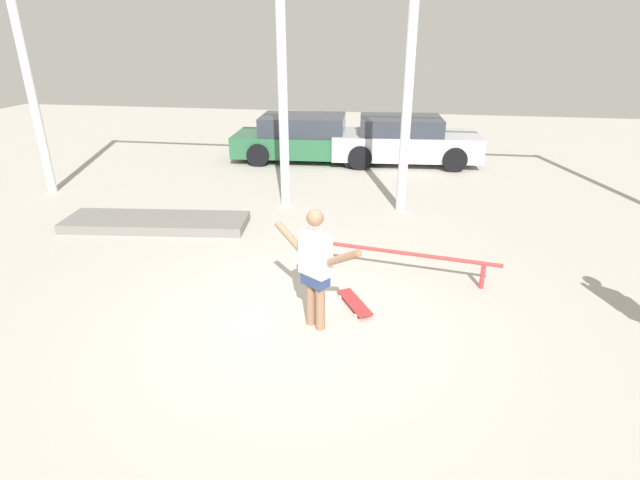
% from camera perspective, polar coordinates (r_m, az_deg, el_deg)
% --- Properties ---
extents(ground_plane, '(36.00, 36.00, 0.00)m').
position_cam_1_polar(ground_plane, '(6.80, -2.15, -9.20)').
color(ground_plane, '#B2ADA3').
extents(skateboarder, '(1.23, 0.88, 1.63)m').
position_cam_1_polar(skateboarder, '(6.25, -0.55, -2.80)').
color(skateboarder, '#8C664C').
rests_on(skateboarder, ground_plane).
extents(skateboard, '(0.57, 0.79, 0.08)m').
position_cam_1_polar(skateboard, '(7.10, 3.98, -7.14)').
color(skateboard, red).
rests_on(skateboard, ground_plane).
extents(manual_pad, '(3.64, 1.39, 0.18)m').
position_cam_1_polar(manual_pad, '(10.36, -18.18, 1.94)').
color(manual_pad, slate).
rests_on(manual_pad, ground_plane).
extents(grind_rail, '(2.93, 0.54, 0.44)m').
position_cam_1_polar(grind_rail, '(7.87, 9.43, -1.83)').
color(grind_rail, red).
rests_on(grind_rail, ground_plane).
extents(canopy_support_left, '(5.92, 0.20, 5.01)m').
position_cam_1_polar(canopy_support_left, '(11.59, -19.19, 19.58)').
color(canopy_support_left, silver).
rests_on(canopy_support_left, ground_plane).
extents(canopy_support_right, '(5.92, 0.20, 5.01)m').
position_cam_1_polar(canopy_support_right, '(10.74, 26.55, 18.31)').
color(canopy_support_right, silver).
rests_on(canopy_support_right, ground_plane).
extents(parked_car_green, '(4.46, 2.20, 1.29)m').
position_cam_1_polar(parked_car_green, '(14.94, -1.44, 11.53)').
color(parked_car_green, '#28603D').
rests_on(parked_car_green, ground_plane).
extents(parked_car_silver, '(4.26, 2.21, 1.31)m').
position_cam_1_polar(parked_car_silver, '(14.77, 9.57, 11.15)').
color(parked_car_silver, '#B7BABF').
rests_on(parked_car_silver, ground_plane).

